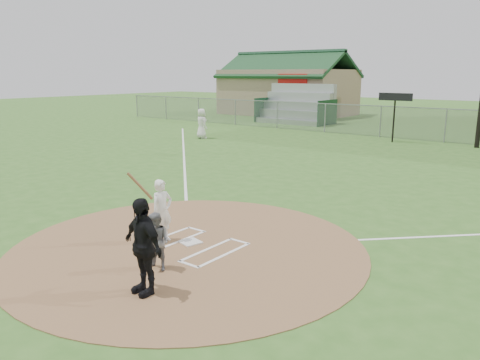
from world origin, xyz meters
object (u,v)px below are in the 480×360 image
Objects in this scene: batter_at_plate at (162,211)px; home_plate at (190,242)px; umpire at (143,246)px; catcher at (157,242)px; ondeck_player at (202,124)px.

home_plate is at bearing 27.76° from batter_at_plate.
umpire reaches higher than batter_at_plate.
home_plate is 1.80m from catcher.
umpire is at bearing -50.08° from batter_at_plate.
umpire is 21.56m from ondeck_player.
home_plate is at bearing 149.50° from ondeck_player.
ondeck_player reaches higher than batter_at_plate.
catcher is 0.66× the size of ondeck_player.
catcher is at bearing 132.22° from umpire.
home_plate is 2.86m from umpire.
umpire is (1.16, -2.46, 0.91)m from home_plate.
batter_at_plate reaches higher than home_plate.
batter_at_plate is (-1.78, 2.13, -0.14)m from umpire.
ondeck_player is (-12.56, 14.17, 0.91)m from home_plate.
home_plate is 0.25× the size of batter_at_plate.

